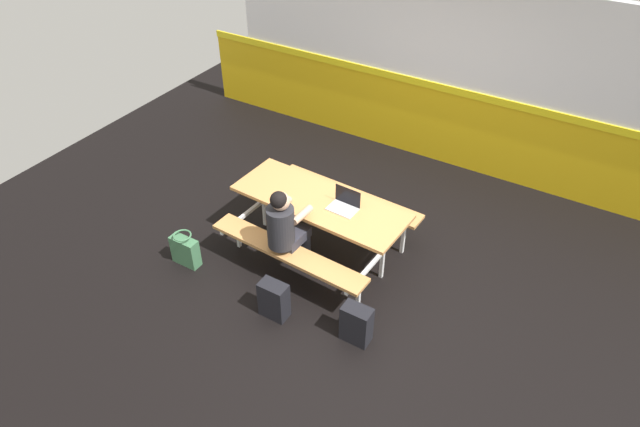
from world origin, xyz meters
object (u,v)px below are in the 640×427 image
Objects in this scene: student_nearer at (285,226)px; laptop_silver at (344,204)px; tote_bag_bright at (185,250)px; satchel_spare at (274,300)px; backpack_dark at (357,324)px; picnic_table_main at (320,212)px.

laptop_silver is (0.41, 0.57, 0.08)m from student_nearer.
laptop_silver is 1.93m from tote_bag_bright.
tote_bag_bright is at bearing -157.69° from student_nearer.
backpack_dark is at bearing 9.92° from satchel_spare.
satchel_spare is at bearing -170.08° from backpack_dark.
picnic_table_main reaches higher than tote_bag_bright.
laptop_silver is 1.35m from backpack_dark.
picnic_table_main is at bearing 96.21° from satchel_spare.
picnic_table_main is 4.73× the size of satchel_spare.
satchel_spare is (1.34, -0.12, 0.02)m from tote_bag_bright.
picnic_table_main is 0.58m from student_nearer.
student_nearer is 2.74× the size of backpack_dark.
tote_bag_bright is (-1.11, -0.46, -0.51)m from student_nearer.
student_nearer is 2.81× the size of tote_bag_bright.
backpack_dark is 1.00× the size of satchel_spare.
student_nearer is 0.71m from laptop_silver.
student_nearer is 1.31m from tote_bag_bright.
laptop_silver is at bearing 34.14° from tote_bag_bright.
picnic_table_main is at bearing 136.19° from backpack_dark.
student_nearer reaches higher than picnic_table_main.
laptop_silver reaches higher than satchel_spare.
backpack_dark is (0.71, -1.00, -0.57)m from laptop_silver.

